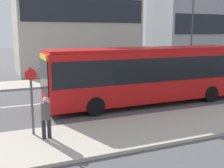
# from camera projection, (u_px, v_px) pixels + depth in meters

# --- Properties ---
(ground_plane) EXTENTS (120.00, 120.00, 0.00)m
(ground_plane) POSITION_uv_depth(u_px,v_px,m) (96.00, 98.00, 17.42)
(ground_plane) COLOR #4F4F51
(sidewalk_near) EXTENTS (44.00, 3.50, 0.13)m
(sidewalk_near) POSITION_uv_depth(u_px,v_px,m) (147.00, 129.00, 11.75)
(sidewalk_near) COLOR #B2A899
(sidewalk_near) RESTS_ON ground_plane
(sidewalk_far) EXTENTS (44.00, 3.50, 0.13)m
(sidewalk_far) POSITION_uv_depth(u_px,v_px,m) (70.00, 81.00, 23.06)
(sidewalk_far) COLOR #B2A899
(sidewalk_far) RESTS_ON ground_plane
(lane_centerline) EXTENTS (41.80, 0.16, 0.01)m
(lane_centerline) POSITION_uv_depth(u_px,v_px,m) (96.00, 98.00, 17.42)
(lane_centerline) COLOR silver
(lane_centerline) RESTS_ON ground_plane
(city_bus) EXTENTS (11.65, 2.56, 3.20)m
(city_bus) POSITION_uv_depth(u_px,v_px,m) (148.00, 72.00, 15.90)
(city_bus) COLOR red
(city_bus) RESTS_ON ground_plane
(parked_car_0) EXTENTS (3.99, 1.89, 1.36)m
(parked_car_0) POSITION_uv_depth(u_px,v_px,m) (202.00, 71.00, 24.79)
(parked_car_0) COLOR black
(parked_car_0) RESTS_ON ground_plane
(pedestrian_near_stop) EXTENTS (0.35, 0.34, 1.58)m
(pedestrian_near_stop) POSITION_uv_depth(u_px,v_px,m) (46.00, 115.00, 10.40)
(pedestrian_near_stop) COLOR #23232D
(pedestrian_near_stop) RESTS_ON sidewalk_near
(bus_stop_sign) EXTENTS (0.44, 0.12, 2.64)m
(bus_stop_sign) POSITION_uv_depth(u_px,v_px,m) (32.00, 96.00, 10.68)
(bus_stop_sign) COLOR #4C4C51
(bus_stop_sign) RESTS_ON sidewalk_near
(street_lamp) EXTENTS (0.36, 0.36, 7.17)m
(street_lamp) POSITION_uv_depth(u_px,v_px,m) (192.00, 27.00, 25.49)
(street_lamp) COLOR #4C4C51
(street_lamp) RESTS_ON sidewalk_far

